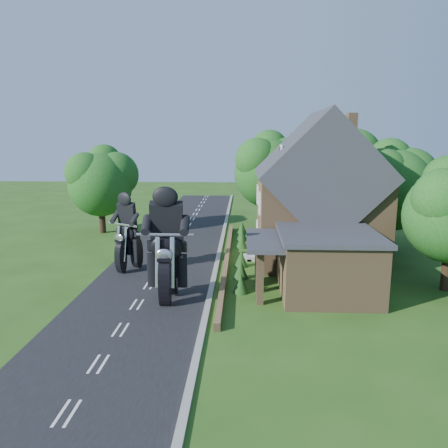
{
  "coord_description": "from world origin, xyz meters",
  "views": [
    {
      "loc": [
        5.43,
        -23.89,
        8.4
      ],
      "look_at": [
        4.14,
        4.37,
        2.8
      ],
      "focal_mm": 35.0,
      "sensor_mm": 36.0,
      "label": 1
    }
  ],
  "objects_px": {
    "house": "(318,198)",
    "motorcycle_lead": "(168,284)",
    "annex": "(325,262)",
    "motorcycle_follow": "(129,259)",
    "garden_wall": "(227,259)"
  },
  "relations": [
    {
      "from": "garden_wall",
      "to": "annex",
      "type": "xyz_separation_m",
      "value": [
        5.57,
        -5.8,
        1.57
      ]
    },
    {
      "from": "house",
      "to": "motorcycle_lead",
      "type": "xyz_separation_m",
      "value": [
        -8.97,
        -8.3,
        -3.44
      ]
    },
    {
      "from": "motorcycle_follow",
      "to": "annex",
      "type": "bearing_deg",
      "value": -167.06
    },
    {
      "from": "motorcycle_follow",
      "to": "motorcycle_lead",
      "type": "bearing_deg",
      "value": 153.78
    },
    {
      "from": "house",
      "to": "garden_wall",
      "type": "bearing_deg",
      "value": -170.83
    },
    {
      "from": "house",
      "to": "motorcycle_follow",
      "type": "height_order",
      "value": "house"
    },
    {
      "from": "house",
      "to": "annex",
      "type": "xyz_separation_m",
      "value": [
        -0.62,
        -6.8,
        -2.58
      ]
    },
    {
      "from": "motorcycle_lead",
      "to": "motorcycle_follow",
      "type": "xyz_separation_m",
      "value": [
        -3.42,
        5.1,
        -0.14
      ]
    },
    {
      "from": "garden_wall",
      "to": "motorcycle_lead",
      "type": "distance_m",
      "value": 7.84
    },
    {
      "from": "motorcycle_lead",
      "to": "motorcycle_follow",
      "type": "distance_m",
      "value": 6.14
    },
    {
      "from": "house",
      "to": "motorcycle_follow",
      "type": "relative_size",
      "value": 6.25
    },
    {
      "from": "house",
      "to": "motorcycle_lead",
      "type": "bearing_deg",
      "value": -137.24
    },
    {
      "from": "garden_wall",
      "to": "motorcycle_follow",
      "type": "height_order",
      "value": "motorcycle_follow"
    },
    {
      "from": "annex",
      "to": "garden_wall",
      "type": "bearing_deg",
      "value": 133.84
    },
    {
      "from": "garden_wall",
      "to": "annex",
      "type": "height_order",
      "value": "annex"
    }
  ]
}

